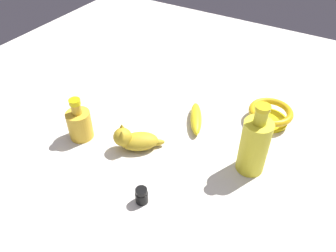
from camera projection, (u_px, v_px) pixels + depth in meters
ground at (168, 135)px, 1.07m from camera, size 2.00×2.00×0.00m
nail_polish_jar at (142, 195)px, 0.86m from camera, size 0.03×0.03×0.05m
bottle_short at (80, 123)px, 1.03m from camera, size 0.08×0.08×0.15m
bottle_tall at (255, 144)px, 0.91m from camera, size 0.08×0.08×0.23m
bowl at (270, 114)px, 1.11m from camera, size 0.15×0.15×0.05m
banana at (196, 118)px, 1.11m from camera, size 0.16×0.11×0.04m
cat_figurine at (134, 140)px, 1.00m from camera, size 0.12×0.14×0.09m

